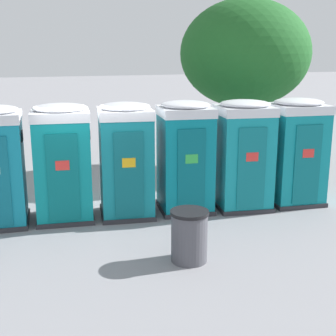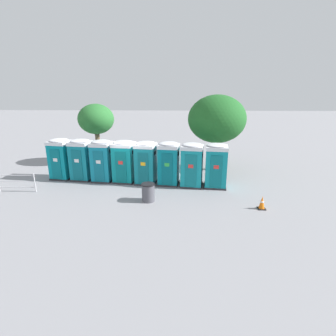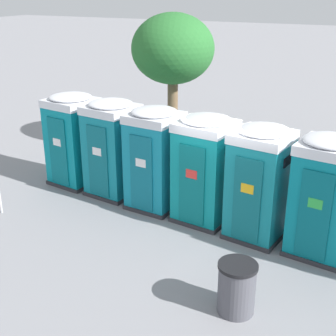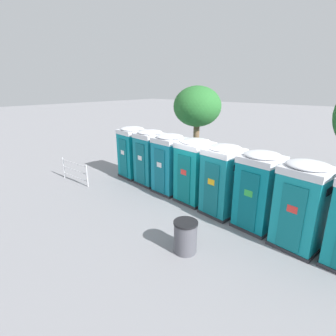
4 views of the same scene
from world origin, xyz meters
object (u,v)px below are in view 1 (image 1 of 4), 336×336
Objects in this scene: portapotty_4 at (126,160)px; trash_can at (189,236)px; portapotty_5 at (185,156)px; portapotty_7 at (296,151)px; portapotty_3 at (63,162)px; portapotty_6 at (243,154)px; street_tree_1 at (245,54)px.

portapotty_4 is 2.74× the size of trash_can.
portapotty_4 is 1.00× the size of portapotty_5.
trash_can is (0.42, -2.69, -0.82)m from portapotty_4.
portapotty_7 is 2.74× the size of trash_can.
portapotty_3 is 1.00× the size of portapotty_4.
portapotty_5 is (1.36, -0.11, -0.00)m from portapotty_4.
portapotty_4 is 2.84m from trash_can.
portapotty_4 and portapotty_7 have the same top height.
portapotty_3 and portapotty_6 have the same top height.
portapotty_5 is 0.50× the size of street_tree_1.
portapotty_3 is 6.82m from street_tree_1.
portapotty_4 reaches higher than trash_can.
portapotty_5 and portapotty_7 have the same top height.
portapotty_3 is 0.50× the size of street_tree_1.
portapotty_5 and portapotty_6 have the same top height.
portapotty_4 is at bearing 98.96° from trash_can.
portapotty_5 is 1.00× the size of portapotty_7.
portapotty_6 is 1.37m from portapotty_7.
portapotty_3 is 3.51m from trash_can.
portapotty_5 is 2.86m from trash_can.
street_tree_1 reaches higher than portapotty_7.
portapotty_3 is 2.74× the size of trash_can.
portapotty_5 is at bearing 172.44° from portapotty_7.
portapotty_3 is 5.46m from portapotty_7.
trash_can is (-0.94, -2.58, -0.82)m from portapotty_5.
portapotty_6 is 3.35m from trash_can.
portapotty_6 is at bearing 45.44° from trash_can.
portapotty_3 is 4.10m from portapotty_6.
portapotty_4 and portapotty_6 have the same top height.
street_tree_1 is at bearing 25.27° from portapotty_3.
portapotty_3 and portapotty_5 have the same top height.
trash_can is (-3.64, -2.22, -0.82)m from portapotty_7.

